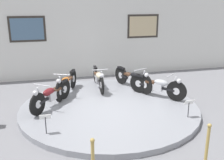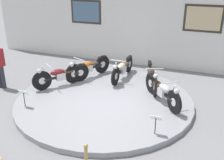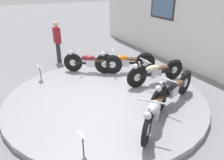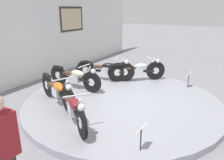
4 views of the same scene
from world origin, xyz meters
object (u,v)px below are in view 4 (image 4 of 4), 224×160
Objects in this scene: motorcycle_orange at (58,90)px; motorcycle_silver at (138,70)px; motorcycle_black at (106,69)px; motorcycle_maroon at (73,106)px; info_placard_front_centre at (189,76)px; motorcycle_cream at (75,77)px; info_placard_front_left at (141,132)px; visitor_standing at (2,149)px.

motorcycle_orange is 1.20× the size of motorcycle_silver.
motorcycle_maroon is at bearing -161.51° from motorcycle_black.
info_placard_front_centre is (0.17, -1.65, -0.02)m from motorcycle_silver.
motorcycle_cream reaches higher than info_placard_front_centre.
info_placard_front_centre is at bearing -74.97° from motorcycle_black.
motorcycle_silver is at bearing -60.98° from motorcycle_black.
motorcycle_black is at bearing 105.03° from info_placard_front_centre.
info_placard_front_left is (-1.86, -2.99, -0.02)m from motorcycle_cream.
motorcycle_orange is 0.95× the size of motorcycle_cream.
motorcycle_black is at bearing 18.49° from motorcycle_maroon.
motorcycle_silver is at bearing 24.86° from info_placard_front_left.
motorcycle_black is 2.69m from info_placard_front_centre.
motorcycle_silver is (1.69, -1.34, 0.01)m from motorcycle_cream.
info_placard_front_centre is at bearing -40.64° from motorcycle_orange.
motorcycle_maroon is 0.83× the size of motorcycle_cream.
info_placard_front_centre is at bearing -24.84° from motorcycle_maroon.
motorcycle_cream is 3.52m from info_placard_front_left.
motorcycle_silver is at bearing 95.89° from info_placard_front_centre.
motorcycle_silver is at bearing -18.43° from motorcycle_orange.
info_placard_front_centre is (3.73, 0.00, 0.00)m from info_placard_front_left.
motorcycle_black reaches higher than info_placard_front_centre.
motorcycle_silver reaches higher than motorcycle_cream.
motorcycle_black is (2.33, -0.00, 0.00)m from motorcycle_orange.
motorcycle_silver is at bearing 0.04° from motorcycle_maroon.
visitor_standing is at bearing -163.59° from motorcycle_maroon.
info_placard_front_left is 3.73m from info_placard_front_centre.
motorcycle_black is (2.86, 0.95, 0.01)m from motorcycle_maroon.
motorcycle_black reaches higher than motorcycle_orange.
info_placard_front_left is at bearing -121.94° from motorcycle_cream.
info_placard_front_left is (-0.17, -1.65, -0.02)m from motorcycle_maroon.
motorcycle_orange is (0.52, 0.96, 0.01)m from motorcycle_maroon.
motorcycle_black reaches higher than motorcycle_maroon.
motorcycle_maroon is 0.87× the size of motorcycle_orange.
info_placard_front_left is (-0.70, -2.60, -0.03)m from motorcycle_orange.
info_placard_front_centre is (1.86, -2.99, -0.02)m from motorcycle_cream.
motorcycle_orange is 3.99m from info_placard_front_centre.
motorcycle_black is at bearing 40.65° from info_placard_front_left.
info_placard_front_left is at bearing -155.14° from motorcycle_silver.
motorcycle_maroon reaches higher than info_placard_front_left.
info_placard_front_left is 1.00× the size of info_placard_front_centre.
motorcycle_black is 1.09m from motorcycle_silver.
motorcycle_black is at bearing 17.64° from visitor_standing.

